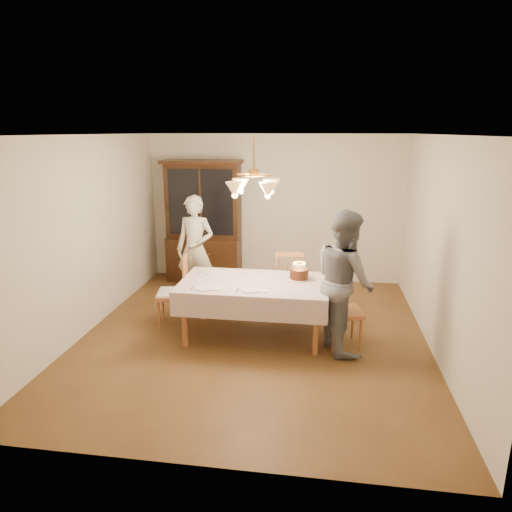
% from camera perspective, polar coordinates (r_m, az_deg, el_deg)
% --- Properties ---
extents(ground, '(5.00, 5.00, 0.00)m').
position_cam_1_polar(ground, '(6.19, -0.27, -9.90)').
color(ground, '#513317').
rests_on(ground, ground).
extents(room_shell, '(5.00, 5.00, 5.00)m').
position_cam_1_polar(room_shell, '(5.70, -0.29, 4.63)').
color(room_shell, white).
rests_on(room_shell, ground).
extents(dining_table, '(1.90, 1.10, 0.76)m').
position_cam_1_polar(dining_table, '(5.93, -0.28, -3.93)').
color(dining_table, brown).
rests_on(dining_table, ground).
extents(china_hutch, '(1.38, 0.54, 2.16)m').
position_cam_1_polar(china_hutch, '(8.22, -6.55, 4.03)').
color(china_hutch, black).
rests_on(china_hutch, ground).
extents(chair_far_side, '(0.46, 0.44, 1.00)m').
position_cam_1_polar(chair_far_side, '(6.74, 4.25, -3.73)').
color(chair_far_side, brown).
rests_on(chair_far_side, ground).
extents(chair_left_end, '(0.49, 0.51, 1.00)m').
position_cam_1_polar(chair_left_end, '(6.45, -10.33, -4.72)').
color(chair_left_end, brown).
rests_on(chair_left_end, ground).
extents(chair_right_end, '(0.50, 0.52, 1.00)m').
position_cam_1_polar(chair_right_end, '(5.87, 10.85, -6.94)').
color(chair_right_end, brown).
rests_on(chair_right_end, ground).
extents(elderly_woman, '(0.68, 0.51, 1.70)m').
position_cam_1_polar(elderly_woman, '(7.21, -7.60, 0.82)').
color(elderly_woman, beige).
rests_on(elderly_woman, ground).
extents(adult_in_grey, '(0.92, 1.03, 1.75)m').
position_cam_1_polar(adult_in_grey, '(5.67, 11.02, -3.08)').
color(adult_in_grey, slate).
rests_on(adult_in_grey, ground).
extents(birthday_cake, '(0.30, 0.30, 0.23)m').
position_cam_1_polar(birthday_cake, '(6.00, 5.41, -2.29)').
color(birthday_cake, white).
rests_on(birthday_cake, dining_table).
extents(place_setting_near_left, '(0.38, 0.24, 0.02)m').
position_cam_1_polar(place_setting_near_left, '(5.68, -6.24, -4.01)').
color(place_setting_near_left, white).
rests_on(place_setting_near_left, dining_table).
extents(place_setting_near_right, '(0.37, 0.23, 0.02)m').
position_cam_1_polar(place_setting_near_right, '(5.58, -0.56, -4.29)').
color(place_setting_near_right, white).
rests_on(place_setting_near_right, dining_table).
extents(place_setting_far_left, '(0.40, 0.25, 0.02)m').
position_cam_1_polar(place_setting_far_left, '(6.31, -5.34, -2.00)').
color(place_setting_far_left, white).
rests_on(place_setting_far_left, dining_table).
extents(chandelier, '(0.62, 0.62, 0.73)m').
position_cam_1_polar(chandelier, '(5.64, -0.30, 8.58)').
color(chandelier, '#BF8C3F').
rests_on(chandelier, ground).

